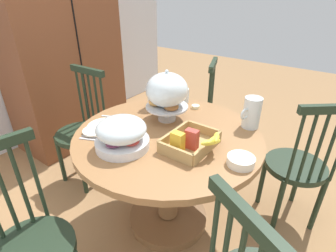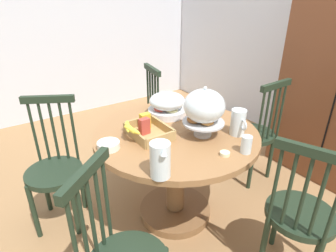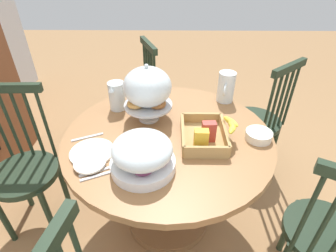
# 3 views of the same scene
# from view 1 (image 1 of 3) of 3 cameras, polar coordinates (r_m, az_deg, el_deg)

# --- Properties ---
(ground_plane) EXTENTS (10.00, 10.00, 0.00)m
(ground_plane) POSITION_cam_1_polar(r_m,az_deg,el_deg) (2.06, -4.06, -20.20)
(ground_plane) COLOR #997047
(wooden_armoire) EXTENTS (1.18, 0.60, 1.96)m
(wooden_armoire) POSITION_cam_1_polar(r_m,az_deg,el_deg) (2.91, -22.05, 15.23)
(wooden_armoire) COLOR brown
(wooden_armoire) RESTS_ON ground_plane
(dining_table) EXTENTS (1.15, 1.15, 0.74)m
(dining_table) POSITION_cam_1_polar(r_m,az_deg,el_deg) (1.73, 0.00, -8.02)
(dining_table) COLOR olive
(dining_table) RESTS_ON ground_plane
(windsor_chair_near_window) EXTENTS (0.47, 0.47, 0.97)m
(windsor_chair_near_window) POSITION_cam_1_polar(r_m,az_deg,el_deg) (2.00, 26.24, -8.15)
(windsor_chair_near_window) COLOR #1E2D1E
(windsor_chair_near_window) RESTS_ON ground_plane
(windsor_chair_by_cabinet) EXTENTS (0.43, 0.43, 0.97)m
(windsor_chair_by_cabinet) POSITION_cam_1_polar(r_m,az_deg,el_deg) (2.50, 5.79, 2.25)
(windsor_chair_by_cabinet) COLOR #1E2D1E
(windsor_chair_by_cabinet) RESTS_ON ground_plane
(windsor_chair_facing_door) EXTENTS (0.40, 0.40, 0.97)m
(windsor_chair_facing_door) POSITION_cam_1_polar(r_m,az_deg,el_deg) (2.31, -17.96, -1.42)
(windsor_chair_facing_door) COLOR #1E2D1E
(windsor_chair_facing_door) RESTS_ON ground_plane
(windsor_chair_far_side) EXTENTS (0.41, 0.41, 0.97)m
(windsor_chair_far_side) POSITION_cam_1_polar(r_m,az_deg,el_deg) (1.51, -27.84, -22.37)
(windsor_chair_far_side) COLOR #1E2D1E
(windsor_chair_far_side) RESTS_ON ground_plane
(pastry_stand_with_dome) EXTENTS (0.28, 0.28, 0.34)m
(pastry_stand_with_dome) POSITION_cam_1_polar(r_m,az_deg,el_deg) (1.70, -0.26, 7.43)
(pastry_stand_with_dome) COLOR silver
(pastry_stand_with_dome) RESTS_ON dining_table
(fruit_platter_covered) EXTENTS (0.30, 0.30, 0.18)m
(fruit_platter_covered) POSITION_cam_1_polar(r_m,az_deg,el_deg) (1.45, -10.00, -1.69)
(fruit_platter_covered) COLOR silver
(fruit_platter_covered) RESTS_ON dining_table
(orange_juice_pitcher) EXTENTS (0.19, 0.11, 0.20)m
(orange_juice_pitcher) POSITION_cam_1_polar(r_m,az_deg,el_deg) (1.73, 17.64, 2.52)
(orange_juice_pitcher) COLOR silver
(orange_juice_pitcher) RESTS_ON dining_table
(milk_pitcher) EXTENTS (0.18, 0.10, 0.18)m
(milk_pitcher) POSITION_cam_1_polar(r_m,az_deg,el_deg) (1.94, -2.94, 6.45)
(milk_pitcher) COLOR silver
(milk_pitcher) RESTS_ON dining_table
(cereal_basket) EXTENTS (0.32, 0.30, 0.12)m
(cereal_basket) POSITION_cam_1_polar(r_m,az_deg,el_deg) (1.45, 5.18, -3.48)
(cereal_basket) COLOR tan
(cereal_basket) RESTS_ON dining_table
(china_plate_large) EXTENTS (0.22, 0.22, 0.01)m
(china_plate_large) POSITION_cam_1_polar(r_m,az_deg,el_deg) (1.73, -13.54, 0.04)
(china_plate_large) COLOR white
(china_plate_large) RESTS_ON dining_table
(china_plate_small) EXTENTS (0.15, 0.15, 0.01)m
(china_plate_small) POSITION_cam_1_polar(r_m,az_deg,el_deg) (1.67, -15.53, -0.93)
(china_plate_small) COLOR white
(china_plate_small) RESTS_ON china_plate_large
(cereal_bowl) EXTENTS (0.14, 0.14, 0.04)m
(cereal_bowl) POSITION_cam_1_polar(r_m,az_deg,el_deg) (1.38, 15.50, -7.28)
(cereal_bowl) COLOR white
(cereal_bowl) RESTS_ON dining_table
(drinking_glass) EXTENTS (0.06, 0.06, 0.11)m
(drinking_glass) POSITION_cam_1_polar(r_m,az_deg,el_deg) (2.03, 3.63, 6.60)
(drinking_glass) COLOR silver
(drinking_glass) RESTS_ON dining_table
(butter_dish) EXTENTS (0.06, 0.06, 0.02)m
(butter_dish) POSITION_cam_1_polar(r_m,az_deg,el_deg) (1.95, 5.97, 4.17)
(butter_dish) COLOR beige
(butter_dish) RESTS_ON dining_table
(table_knife) EXTENTS (0.08, 0.16, 0.01)m
(table_knife) POSITION_cam_1_polar(r_m,az_deg,el_deg) (1.62, -15.51, -2.34)
(table_knife) COLOR silver
(table_knife) RESTS_ON dining_table
(dinner_fork) EXTENTS (0.08, 0.16, 0.01)m
(dinner_fork) POSITION_cam_1_polar(r_m,az_deg,el_deg) (1.60, -15.97, -2.87)
(dinner_fork) COLOR silver
(dinner_fork) RESTS_ON dining_table
(soup_spoon) EXTENTS (0.08, 0.16, 0.01)m
(soup_spoon) POSITION_cam_1_polar(r_m,az_deg,el_deg) (1.84, -11.79, 1.96)
(soup_spoon) COLOR silver
(soup_spoon) RESTS_ON dining_table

